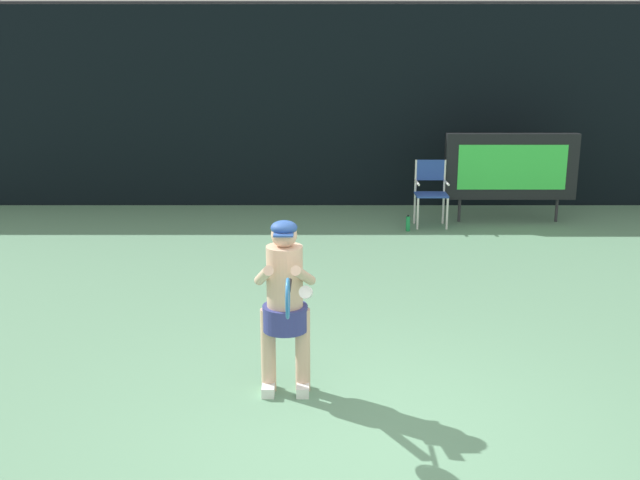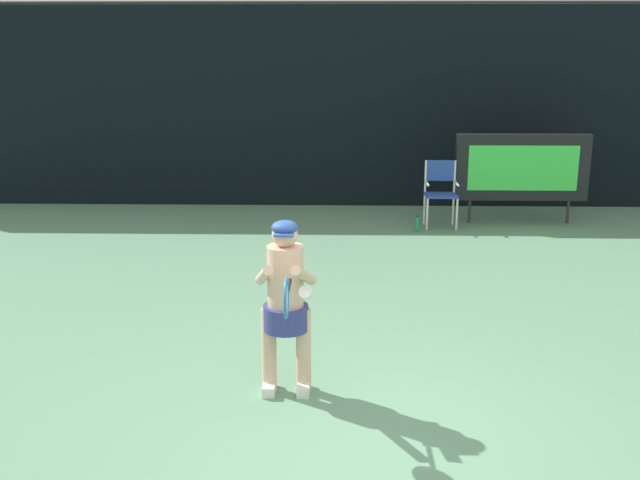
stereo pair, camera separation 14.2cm
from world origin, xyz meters
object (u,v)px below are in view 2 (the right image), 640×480
(scoreboard, at_px, (522,167))
(water_bottle, at_px, (417,224))
(umpire_chair, at_px, (441,189))
(tennis_racket, at_px, (286,297))
(tennis_player, at_px, (286,299))

(scoreboard, xyz_separation_m, water_bottle, (-1.77, -0.65, -0.82))
(umpire_chair, relative_size, water_bottle, 4.08)
(umpire_chair, distance_m, tennis_racket, 7.07)
(tennis_racket, bearing_deg, water_bottle, 70.54)
(water_bottle, bearing_deg, tennis_player, -106.83)
(water_bottle, distance_m, tennis_racket, 6.65)
(umpire_chair, bearing_deg, scoreboard, 11.05)
(tennis_player, xyz_separation_m, tennis_racket, (0.06, -0.67, 0.25))
(tennis_player, relative_size, tennis_racket, 2.55)
(scoreboard, xyz_separation_m, tennis_racket, (-3.43, -7.01, 0.16))
(tennis_player, bearing_deg, scoreboard, 61.16)
(umpire_chair, height_order, water_bottle, umpire_chair)
(scoreboard, relative_size, umpire_chair, 2.04)
(umpire_chair, bearing_deg, tennis_player, -109.31)
(tennis_racket, bearing_deg, scoreboard, 59.12)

